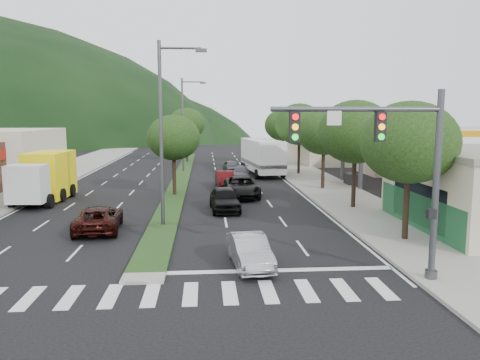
{
  "coord_description": "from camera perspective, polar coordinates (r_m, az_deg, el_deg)",
  "views": [
    {
      "loc": [
        2.35,
        -17.48,
        6.09
      ],
      "look_at": [
        4.42,
        10.08,
        2.26
      ],
      "focal_mm": 35.0,
      "sensor_mm": 36.0,
      "label": 1
    }
  ],
  "objects": [
    {
      "name": "box_truck",
      "position": [
        36.04,
        -22.61,
        0.18
      ],
      "size": [
        3.02,
        7.14,
        3.47
      ],
      "rotation": [
        0.0,
        0.0,
        3.1
      ],
      "color": "silver",
      "rests_on": "ground"
    },
    {
      "name": "tree_med_far",
      "position": [
        61.53,
        -6.53,
        6.82
      ],
      "size": [
        4.8,
        4.8,
        6.94
      ],
      "color": "black",
      "rests_on": "median"
    },
    {
      "name": "traffic_signal",
      "position": [
        17.34,
        18.4,
        2.7
      ],
      "size": [
        6.12,
        0.4,
        7.0
      ],
      "color": "#47494C",
      "rests_on": "ground"
    },
    {
      "name": "tree_r_c",
      "position": [
        38.72,
        10.19,
        5.77
      ],
      "size": [
        4.4,
        4.4,
        6.48
      ],
      "color": "black",
      "rests_on": "sidewalk_right"
    },
    {
      "name": "car_queue_e",
      "position": [
        49.97,
        -1.04,
        1.64
      ],
      "size": [
        1.99,
        4.01,
        1.31
      ],
      "primitive_type": "imported",
      "rotation": [
        0.0,
        0.0,
        0.12
      ],
      "color": "#56555B",
      "rests_on": "ground"
    },
    {
      "name": "crosswalk",
      "position": [
        16.79,
        -12.38,
        -13.55
      ],
      "size": [
        19.0,
        2.2,
        0.01
      ],
      "primitive_type": "cube",
      "color": "silver",
      "rests_on": "ground"
    },
    {
      "name": "car_queue_c",
      "position": [
        39.99,
        -1.84,
        0.09
      ],
      "size": [
        1.72,
        4.17,
        1.34
      ],
      "primitive_type": "imported",
      "rotation": [
        0.0,
        0.0,
        0.07
      ],
      "color": "#4B0C0E",
      "rests_on": "ground"
    },
    {
      "name": "streetlight_near",
      "position": [
        25.57,
        -9.16,
        6.65
      ],
      "size": [
        2.6,
        0.25,
        10.0
      ],
      "color": "#47494C",
      "rests_on": "ground"
    },
    {
      "name": "tree_med_near",
      "position": [
        35.59,
        -8.11,
        5.12
      ],
      "size": [
        4.0,
        4.0,
        6.02
      ],
      "color": "black",
      "rests_on": "median"
    },
    {
      "name": "tree_r_d",
      "position": [
        48.46,
        7.25,
        6.74
      ],
      "size": [
        5.0,
        5.0,
        7.17
      ],
      "color": "black",
      "rests_on": "sidewalk_right"
    },
    {
      "name": "sedan_silver",
      "position": [
        19.15,
        1.19,
        -8.65
      ],
      "size": [
        1.76,
        4.01,
        1.28
      ],
      "primitive_type": "imported",
      "rotation": [
        0.0,
        0.0,
        0.11
      ],
      "color": "#9EA1A6",
      "rests_on": "ground"
    },
    {
      "name": "tree_r_e",
      "position": [
        58.29,
        5.27,
        6.67
      ],
      "size": [
        4.6,
        4.6,
        6.71
      ],
      "color": "black",
      "rests_on": "sidewalk_right"
    },
    {
      "name": "motorhome",
      "position": [
        48.52,
        2.7,
        2.94
      ],
      "size": [
        3.87,
        9.65,
        3.61
      ],
      "rotation": [
        0.0,
        0.0,
        0.11
      ],
      "color": "white",
      "rests_on": "ground"
    },
    {
      "name": "sidewalk_right",
      "position": [
        44.08,
        9.06,
        -0.06
      ],
      "size": [
        5.0,
        90.0,
        0.15
      ],
      "primitive_type": "cube",
      "color": "gray",
      "rests_on": "ground"
    },
    {
      "name": "car_queue_b",
      "position": [
        45.06,
        0.09,
        0.88
      ],
      "size": [
        2.14,
        4.28,
        1.19
      ],
      "primitive_type": "imported",
      "rotation": [
        0.0,
        0.0,
        -0.12
      ],
      "color": "#4B4B50",
      "rests_on": "ground"
    },
    {
      "name": "suv_maroon",
      "position": [
        25.99,
        -16.84,
        -4.5
      ],
      "size": [
        2.65,
        5.01,
        1.34
      ],
      "primitive_type": "imported",
      "rotation": [
        0.0,
        0.0,
        3.23
      ],
      "color": "black",
      "rests_on": "ground"
    },
    {
      "name": "gas_canopy",
      "position": [
        42.87,
        18.65,
        5.54
      ],
      "size": [
        12.2,
        8.2,
        5.25
      ],
      "color": "silver",
      "rests_on": "ground"
    },
    {
      "name": "tree_r_b",
      "position": [
        31.03,
        13.9,
        5.71
      ],
      "size": [
        4.8,
        4.8,
        6.94
      ],
      "color": "black",
      "rests_on": "sidewalk_right"
    },
    {
      "name": "car_queue_a",
      "position": [
        30.09,
        -1.89,
        -2.32
      ],
      "size": [
        2.03,
        4.56,
        1.53
      ],
      "primitive_type": "imported",
      "rotation": [
        0.0,
        0.0,
        0.05
      ],
      "color": "black",
      "rests_on": "ground"
    },
    {
      "name": "streetlight_mid",
      "position": [
        50.52,
        -6.78,
        7.25
      ],
      "size": [
        2.6,
        0.25,
        10.0
      ],
      "color": "#47494C",
      "rests_on": "ground"
    },
    {
      "name": "bldg_right_far",
      "position": [
        63.92,
        11.31,
        4.6
      ],
      "size": [
        10.0,
        16.0,
        5.2
      ],
      "primitive_type": "cube",
      "color": "beige",
      "rests_on": "ground"
    },
    {
      "name": "sidewalk_left",
      "position": [
        45.56,
        -23.94,
        -0.39
      ],
      "size": [
        6.0,
        90.0,
        0.15
      ],
      "primitive_type": "cube",
      "color": "gray",
      "rests_on": "ground"
    },
    {
      "name": "tree_r_a",
      "position": [
        23.58,
        19.93,
        4.33
      ],
      "size": [
        4.6,
        4.6,
        6.63
      ],
      "color": "black",
      "rests_on": "sidewalk_right"
    },
    {
      "name": "bldg_left_far",
      "position": [
        55.86,
        -26.8,
        3.14
      ],
      "size": [
        9.0,
        14.0,
        4.6
      ],
      "primitive_type": "cube",
      "color": "beige",
      "rests_on": "ground"
    },
    {
      "name": "car_queue_d",
      "position": [
        35.1,
        0.2,
        -0.86
      ],
      "size": [
        2.57,
        5.47,
        1.51
      ],
      "primitive_type": "imported",
      "rotation": [
        0.0,
        0.0,
        0.01
      ],
      "color": "black",
      "rests_on": "ground"
    },
    {
      "name": "ground",
      "position": [
        18.66,
        -11.51,
        -11.33
      ],
      "size": [
        160.0,
        160.0,
        0.0
      ],
      "primitive_type": "plane",
      "color": "black",
      "rests_on": "ground"
    },
    {
      "name": "median",
      "position": [
        45.93,
        -7.19,
        0.27
      ],
      "size": [
        1.6,
        56.0,
        0.12
      ],
      "primitive_type": "cube",
      "color": "#1B3413",
      "rests_on": "ground"
    }
  ]
}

